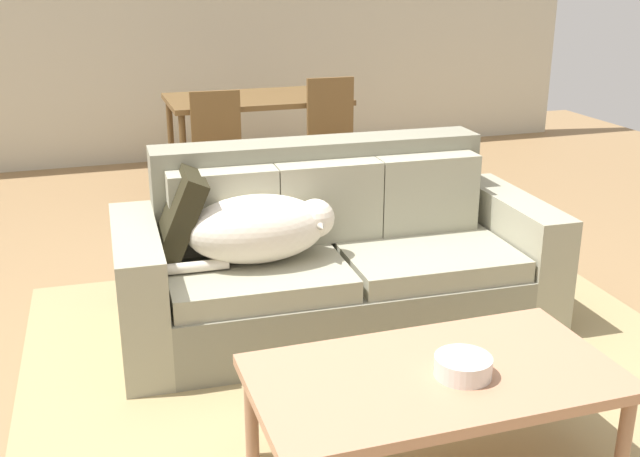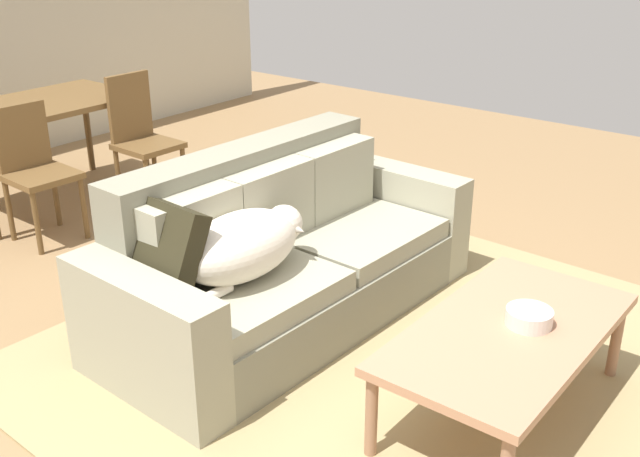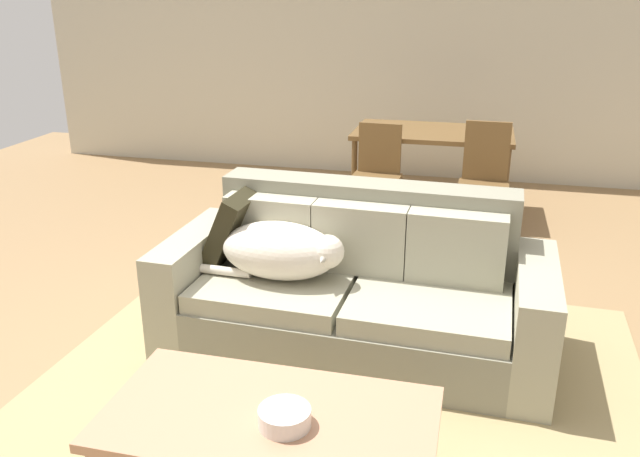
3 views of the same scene
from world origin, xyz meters
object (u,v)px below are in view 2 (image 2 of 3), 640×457
couch (282,257)px  bowl_on_coffee_table (529,317)px  dining_table (38,112)px  throw_pillow_by_left_arm (158,252)px  coffee_table (508,337)px  dining_chair_near_right (141,134)px  dog_on_left_cushion (244,245)px  dining_chair_near_left (35,166)px

couch → bowl_on_coffee_table: 1.38m
dining_table → throw_pillow_by_left_arm: bearing=-111.8°
coffee_table → dining_table: (0.30, 3.82, 0.29)m
couch → throw_pillow_by_left_arm: couch is taller
couch → bowl_on_coffee_table: couch is taller
couch → throw_pillow_by_left_arm: size_ratio=4.80×
bowl_on_coffee_table → dining_chair_near_right: size_ratio=0.21×
dog_on_left_cushion → dining_table: dining_table is taller
coffee_table → dog_on_left_cushion: bearing=104.4°
throw_pillow_by_left_arm → dining_chair_near_left: size_ratio=0.51×
throw_pillow_by_left_arm → bowl_on_coffee_table: 1.64m
dining_chair_near_left → dining_chair_near_right: size_ratio=0.94×
coffee_table → dining_chair_near_left: (-0.11, 3.26, 0.11)m
dining_chair_near_left → dining_chair_near_right: 0.88m
dog_on_left_cushion → bowl_on_coffee_table: size_ratio=4.17×
dog_on_left_cushion → dining_chair_near_left: size_ratio=0.93×
dog_on_left_cushion → throw_pillow_by_left_arm: 0.41m
bowl_on_coffee_table → dining_chair_near_left: (-0.19, 3.31, 0.03)m
throw_pillow_by_left_arm → coffee_table: 1.57m
couch → bowl_on_coffee_table: bearing=-88.2°
throw_pillow_by_left_arm → dining_chair_near_right: dining_chair_near_right is taller
dining_table → dining_chair_near_right: 0.74m
bowl_on_coffee_table → coffee_table: bearing=146.6°
couch → dining_chair_near_right: dining_chair_near_right is taller
throw_pillow_by_left_arm → coffee_table: bearing=-64.4°
coffee_table → dining_chair_near_left: dining_chair_near_left is taller
dining_chair_near_left → dining_table: bearing=56.1°
dog_on_left_cushion → throw_pillow_by_left_arm: size_ratio=1.82×
dog_on_left_cushion → couch: bearing=17.8°
dining_chair_near_left → bowl_on_coffee_table: bearing=-84.0°
throw_pillow_by_left_arm → dining_chair_near_left: bearing=73.4°
throw_pillow_by_left_arm → dining_table: 2.61m
bowl_on_coffee_table → dining_chair_near_right: dining_chair_near_right is taller
couch → dining_chair_near_left: (-0.20, 1.94, 0.16)m
dining_table → couch: bearing=-94.9°
dining_table → dining_chair_near_right: bearing=-50.2°
couch → dog_on_left_cushion: bearing=-162.2°
throw_pillow_by_left_arm → dining_chair_near_right: bearing=52.6°
dog_on_left_cushion → coffee_table: dog_on_left_cushion is taller
throw_pillow_by_left_arm → dining_table: size_ratio=0.33×
throw_pillow_by_left_arm → dining_chair_near_left: (0.55, 1.86, -0.13)m
couch → coffee_table: size_ratio=1.71×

